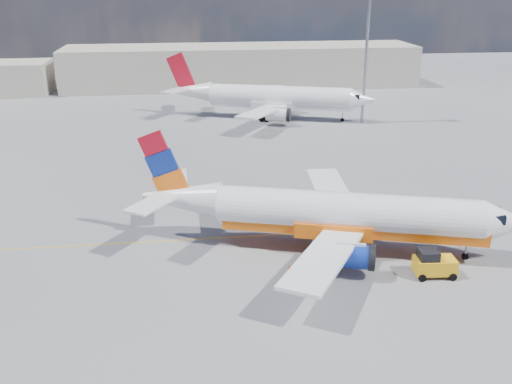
{
  "coord_description": "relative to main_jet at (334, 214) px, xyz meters",
  "views": [
    {
      "loc": [
        -6.76,
        -41.16,
        20.9
      ],
      "look_at": [
        -0.96,
        4.46,
        3.5
      ],
      "focal_mm": 40.0,
      "sensor_mm": 36.0,
      "label": 1
    }
  ],
  "objects": [
    {
      "name": "ground",
      "position": [
        -4.73,
        0.36,
        -3.17
      ],
      "size": [
        240.0,
        240.0,
        0.0
      ],
      "primitive_type": "plane",
      "color": "slate",
      "rests_on": "ground"
    },
    {
      "name": "floodlight_mast",
      "position": [
        15.26,
        41.62,
        9.2
      ],
      "size": [
        1.51,
        1.51,
        20.63
      ],
      "color": "gray",
      "rests_on": "ground"
    },
    {
      "name": "main_jet",
      "position": [
        0.0,
        0.0,
        0.0
      ],
      "size": [
        31.42,
        23.92,
        9.52
      ],
      "rotation": [
        0.0,
        0.0,
        -0.29
      ],
      "color": "white",
      "rests_on": "ground"
    },
    {
      "name": "traffic_cone",
      "position": [
        -4.16,
        -3.24,
        -2.87
      ],
      "size": [
        0.44,
        0.44,
        0.61
      ],
      "color": "white",
      "rests_on": "ground"
    },
    {
      "name": "gse_tug",
      "position": [
        6.29,
        -5.2,
        -2.17
      ],
      "size": [
        3.08,
        2.02,
        2.12
      ],
      "rotation": [
        0.0,
        0.0,
        -0.06
      ],
      "color": "black",
      "rests_on": "ground"
    },
    {
      "name": "taxi_line",
      "position": [
        -4.73,
        3.36,
        -3.17
      ],
      "size": [
        70.0,
        0.15,
        0.01
      ],
      "primitive_type": "cube",
      "color": "gold",
      "rests_on": "ground"
    },
    {
      "name": "terminal_main",
      "position": [
        0.27,
        75.36,
        0.83
      ],
      "size": [
        70.0,
        14.0,
        8.0
      ],
      "primitive_type": "cube",
      "color": "#AFA797",
      "rests_on": "ground"
    },
    {
      "name": "second_jet",
      "position": [
        2.16,
        46.02,
        0.14
      ],
      "size": [
        32.77,
        24.91,
        9.94
      ],
      "rotation": [
        0.0,
        0.0,
        -0.31
      ],
      "color": "white",
      "rests_on": "ground"
    }
  ]
}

